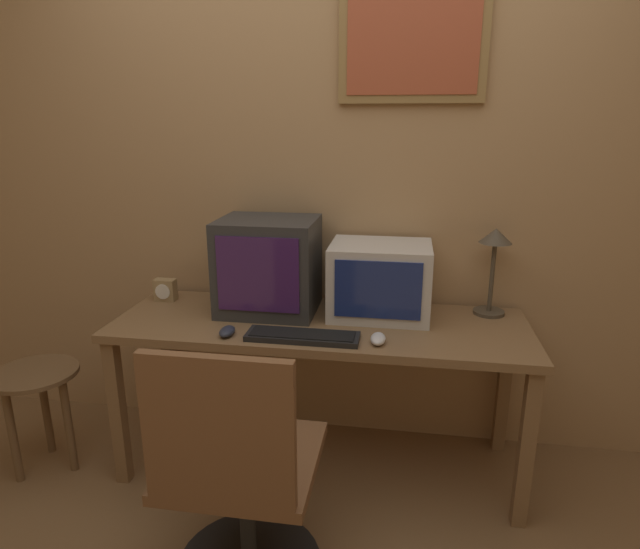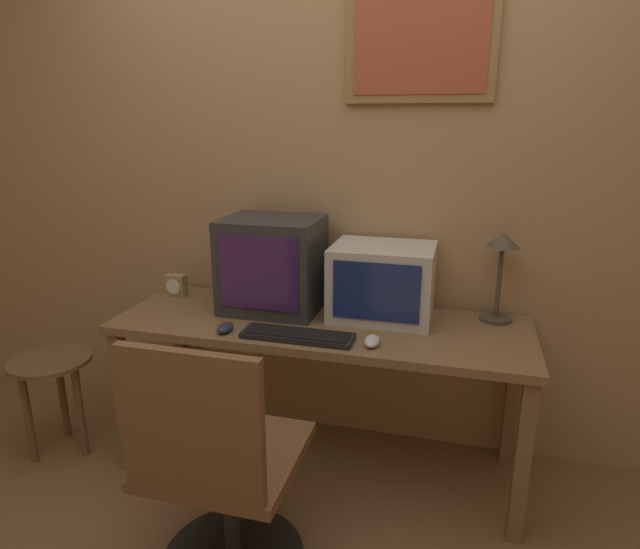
% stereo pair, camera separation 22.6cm
% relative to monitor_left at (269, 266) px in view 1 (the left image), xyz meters
% --- Properties ---
extents(wall_back, '(8.00, 0.08, 2.60)m').
position_rel_monitor_left_xyz_m(wall_back, '(0.26, 0.25, 0.38)').
color(wall_back, tan).
rests_on(wall_back, ground_plane).
extents(desk, '(1.79, 0.62, 0.72)m').
position_rel_monitor_left_xyz_m(desk, '(0.25, -0.10, -0.29)').
color(desk, olive).
rests_on(desk, ground_plane).
extents(monitor_left, '(0.43, 0.37, 0.42)m').
position_rel_monitor_left_xyz_m(monitor_left, '(0.00, 0.00, 0.00)').
color(monitor_left, '#333333').
rests_on(monitor_left, desk).
extents(monitor_right, '(0.44, 0.35, 0.32)m').
position_rel_monitor_left_xyz_m(monitor_right, '(0.50, 0.03, -0.05)').
color(monitor_right, beige).
rests_on(monitor_right, desk).
extents(keyboard_main, '(0.45, 0.13, 0.03)m').
position_rel_monitor_left_xyz_m(keyboard_main, '(0.21, -0.31, -0.20)').
color(keyboard_main, black).
rests_on(keyboard_main, desk).
extents(mouse_near_keyboard, '(0.06, 0.10, 0.04)m').
position_rel_monitor_left_xyz_m(mouse_near_keyboard, '(0.52, -0.30, -0.19)').
color(mouse_near_keyboard, silver).
rests_on(mouse_near_keyboard, desk).
extents(mouse_far_corner, '(0.06, 0.10, 0.04)m').
position_rel_monitor_left_xyz_m(mouse_far_corner, '(-0.10, -0.32, -0.19)').
color(mouse_far_corner, '#282D3D').
rests_on(mouse_far_corner, desk).
extents(desk_clock, '(0.10, 0.06, 0.11)m').
position_rel_monitor_left_xyz_m(desk_clock, '(-0.53, 0.05, -0.16)').
color(desk_clock, '#A38456').
rests_on(desk_clock, desk).
extents(desk_lamp, '(0.14, 0.14, 0.39)m').
position_rel_monitor_left_xyz_m(desk_lamp, '(0.99, 0.11, 0.07)').
color(desk_lamp, '#4C4233').
rests_on(desk_lamp, desk).
extents(office_chair, '(0.52, 0.52, 0.94)m').
position_rel_monitor_left_xyz_m(office_chair, '(0.10, -0.82, -0.53)').
color(office_chair, black).
rests_on(office_chair, ground_plane).
extents(side_stool, '(0.37, 0.37, 0.49)m').
position_rel_monitor_left_xyz_m(side_stool, '(-1.00, -0.33, -0.55)').
color(side_stool, brown).
rests_on(side_stool, ground_plane).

